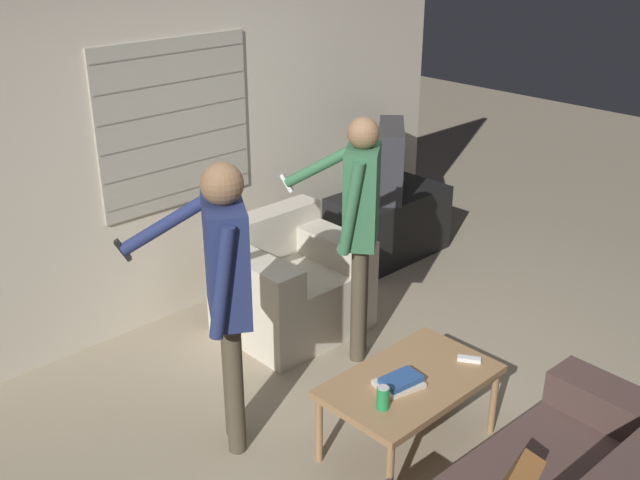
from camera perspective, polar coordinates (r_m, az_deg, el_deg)
ground_plane at (r=4.55m, az=5.39°, el=-13.75°), size 16.00×16.00×0.00m
wall_back at (r=5.36m, az=-10.69°, el=7.33°), size 5.20×0.08×2.55m
armchair_beige at (r=5.31m, az=-2.39°, el=-3.37°), size 0.92×0.80×0.81m
coffee_table at (r=4.16m, az=6.90°, el=-10.90°), size 0.97×0.59×0.45m
tv_stand at (r=6.48m, az=5.21°, el=1.24°), size 1.04×0.57×0.57m
tv at (r=6.28m, az=5.38°, el=6.11°), size 0.66×0.62×0.58m
person_left_standing at (r=3.87m, az=-7.25°, el=-2.68°), size 0.56×0.76×1.65m
person_right_standing at (r=4.69m, az=3.03°, el=2.08°), size 0.47×0.77×1.64m
book_stack at (r=4.05m, az=6.10°, el=-10.71°), size 0.27×0.23×0.06m
soda_can at (r=3.87m, az=4.82°, el=-11.89°), size 0.07×0.07×0.13m
spare_remote at (r=4.32m, az=11.30°, el=-8.90°), size 0.10×0.13×0.02m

